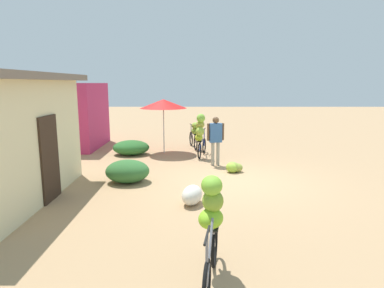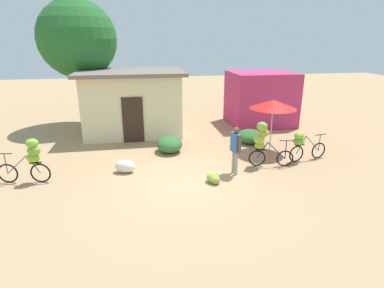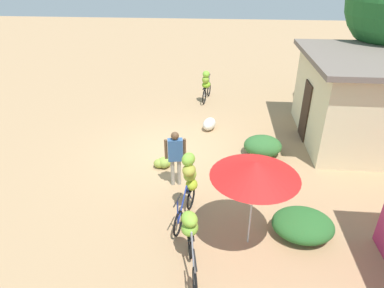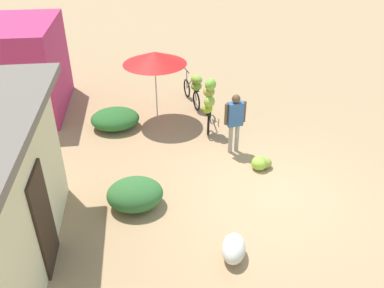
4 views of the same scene
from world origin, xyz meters
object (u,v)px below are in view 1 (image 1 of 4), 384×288
at_px(banana_pile_on_ground, 234,167).
at_px(produce_sack, 192,195).
at_px(market_umbrella, 163,104).
at_px(bicycle_center_loaded, 195,133).
at_px(shop_pink, 67,115).
at_px(bicycle_near_pile, 200,132).
at_px(person_vendor, 216,136).
at_px(bicycle_leftmost, 212,219).

bearing_deg(banana_pile_on_ground, produce_sack, 155.16).
xyz_separation_m(market_umbrella, bicycle_center_loaded, (0.70, -1.22, -1.24)).
relative_size(shop_pink, market_umbrella, 1.51).
xyz_separation_m(bicycle_near_pile, person_vendor, (-1.18, -0.47, 0.05)).
height_order(market_umbrella, bicycle_center_loaded, market_umbrella).
bearing_deg(market_umbrella, bicycle_near_pile, -122.58).
distance_m(market_umbrella, banana_pile_on_ground, 4.21).
relative_size(banana_pile_on_ground, produce_sack, 0.90).
xyz_separation_m(shop_pink, person_vendor, (-3.31, -6.14, -0.36)).
distance_m(banana_pile_on_ground, produce_sack, 3.06).
bearing_deg(produce_sack, bicycle_near_pile, -3.57).
relative_size(market_umbrella, bicycle_leftmost, 1.28).
bearing_deg(shop_pink, bicycle_leftmost, -150.02).
distance_m(market_umbrella, bicycle_near_pile, 1.96).
distance_m(bicycle_near_pile, person_vendor, 1.27).
bearing_deg(produce_sack, person_vendor, -11.99).
distance_m(market_umbrella, person_vendor, 2.97).
height_order(market_umbrella, person_vendor, market_umbrella).
relative_size(shop_pink, produce_sack, 4.57).
bearing_deg(person_vendor, shop_pink, 61.68).
height_order(market_umbrella, banana_pile_on_ground, market_umbrella).
relative_size(market_umbrella, produce_sack, 3.03).
distance_m(produce_sack, person_vendor, 3.80).
relative_size(bicycle_leftmost, produce_sack, 2.37).
bearing_deg(bicycle_near_pile, bicycle_leftmost, 179.85).
xyz_separation_m(bicycle_center_loaded, person_vendor, (-2.78, -0.67, 0.30)).
xyz_separation_m(bicycle_leftmost, bicycle_center_loaded, (9.26, 0.18, -0.14)).
bearing_deg(person_vendor, produce_sack, 168.01).
bearing_deg(shop_pink, bicycle_center_loaded, -95.48).
bearing_deg(bicycle_leftmost, bicycle_center_loaded, 1.11).
height_order(market_umbrella, produce_sack, market_umbrella).
height_order(bicycle_near_pile, person_vendor, bicycle_near_pile).
height_order(shop_pink, market_umbrella, shop_pink).
distance_m(bicycle_leftmost, produce_sack, 2.92).
bearing_deg(market_umbrella, bicycle_leftmost, -170.69).
bearing_deg(person_vendor, bicycle_center_loaded, 13.60).
bearing_deg(shop_pink, bicycle_near_pile, -110.62).
distance_m(shop_pink, market_umbrella, 4.45).
bearing_deg(banana_pile_on_ground, market_umbrella, 39.26).
bearing_deg(bicycle_leftmost, person_vendor, -4.35).
bearing_deg(bicycle_center_loaded, person_vendor, -166.40).
xyz_separation_m(shop_pink, bicycle_leftmost, (-9.78, -5.64, -0.52)).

